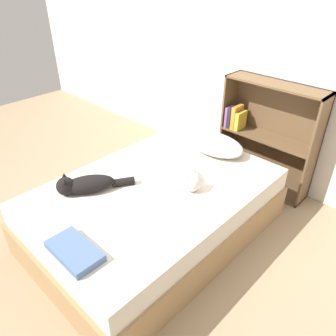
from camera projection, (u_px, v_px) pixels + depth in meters
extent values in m
plane|color=#997F60|center=(156.00, 231.00, 2.90)|extent=(8.00, 8.00, 0.00)
cube|color=silver|center=(263.00, 57.00, 3.12)|extent=(8.00, 0.06, 2.50)
cube|color=#99754C|center=(156.00, 218.00, 2.82)|extent=(1.36, 2.01, 0.30)
cube|color=beige|center=(155.00, 195.00, 2.68)|extent=(1.32, 1.95, 0.19)
ellipsoid|color=white|center=(214.00, 144.00, 3.08)|extent=(0.59, 0.37, 0.15)
ellipsoid|color=beige|center=(185.00, 174.00, 2.68)|extent=(0.40, 0.32, 0.12)
sphere|color=beige|center=(192.00, 183.00, 2.54)|extent=(0.14, 0.14, 0.14)
cone|color=beige|center=(197.00, 174.00, 2.52)|extent=(0.04, 0.04, 0.03)
cone|color=beige|center=(188.00, 176.00, 2.49)|extent=(0.04, 0.04, 0.03)
cylinder|color=beige|center=(175.00, 162.00, 2.89)|extent=(0.17, 0.13, 0.06)
ellipsoid|color=black|center=(89.00, 184.00, 2.55)|extent=(0.36, 0.43, 0.12)
sphere|color=black|center=(66.00, 186.00, 2.50)|extent=(0.15, 0.15, 0.15)
cone|color=black|center=(64.00, 181.00, 2.43)|extent=(0.04, 0.04, 0.03)
cone|color=black|center=(64.00, 175.00, 2.49)|extent=(0.04, 0.04, 0.03)
cylinder|color=black|center=(123.00, 182.00, 2.62)|extent=(0.15, 0.19, 0.06)
cube|color=brown|center=(228.00, 124.00, 3.51)|extent=(0.02, 0.26, 1.10)
cube|color=brown|center=(314.00, 154.00, 2.96)|extent=(0.02, 0.26, 1.10)
cube|color=brown|center=(259.00, 182.00, 3.52)|extent=(0.96, 0.26, 0.02)
cube|color=brown|center=(277.00, 84.00, 2.95)|extent=(0.96, 0.26, 0.02)
cube|color=brown|center=(267.00, 138.00, 3.24)|extent=(0.92, 0.26, 0.02)
cube|color=brown|center=(273.00, 134.00, 3.31)|extent=(0.96, 0.02, 1.10)
cube|color=#8C4C99|center=(230.00, 116.00, 3.40)|extent=(0.03, 0.16, 0.21)
cube|color=#232328|center=(233.00, 116.00, 3.38)|extent=(0.03, 0.16, 0.22)
cube|color=orange|center=(237.00, 117.00, 3.35)|extent=(0.04, 0.16, 0.24)
cube|color=gold|center=(241.00, 121.00, 3.33)|extent=(0.04, 0.16, 0.19)
cube|color=#4C668E|center=(74.00, 251.00, 2.00)|extent=(0.37, 0.21, 0.05)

